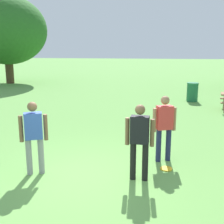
{
  "coord_description": "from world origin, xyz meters",
  "views": [
    {
      "loc": [
        1.49,
        -5.79,
        2.82
      ],
      "look_at": [
        0.31,
        2.23,
        1.0
      ],
      "focal_mm": 47.77,
      "sensor_mm": 36.0,
      "label": 1
    }
  ],
  "objects": [
    {
      "name": "tree_tall_left",
      "position": [
        -9.49,
        15.51,
        3.9
      ],
      "size": [
        5.88,
        5.88,
        6.41
      ],
      "color": "#4C3823",
      "rests_on": "ground"
    },
    {
      "name": "frisbee",
      "position": [
        1.8,
        0.8,
        0.01
      ],
      "size": [
        0.28,
        0.28,
        0.03
      ],
      "primitive_type": "cylinder",
      "color": "yellow",
      "rests_on": "ground"
    },
    {
      "name": "person_catcher",
      "position": [
        1.73,
        1.32,
        0.94
      ],
      "size": [
        0.57,
        0.35,
        1.64
      ],
      "color": "#1E234C",
      "rests_on": "ground"
    },
    {
      "name": "trash_can_beside_table",
      "position": [
        3.37,
        9.75,
        0.48
      ],
      "size": [
        0.59,
        0.59,
        0.96
      ],
      "color": "#1E663D",
      "rests_on": "ground"
    },
    {
      "name": "person_bystander",
      "position": [
        1.19,
        0.17,
        0.94
      ],
      "size": [
        0.61,
        0.25,
        1.64
      ],
      "color": "black",
      "rests_on": "ground"
    },
    {
      "name": "ground_plane",
      "position": [
        0.0,
        0.0,
        0.0
      ],
      "size": [
        120.0,
        120.0,
        0.0
      ],
      "primitive_type": "plane",
      "color": "#609947"
    },
    {
      "name": "person_thrower",
      "position": [
        -1.11,
        0.13,
        0.94
      ],
      "size": [
        0.57,
        0.35,
        1.64
      ],
      "color": "gray",
      "rests_on": "ground"
    }
  ]
}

